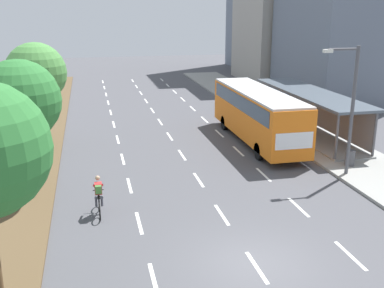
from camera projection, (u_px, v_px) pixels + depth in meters
The scene contains 15 objects.
ground_plane at pixel (254, 263), 15.84m from camera, with size 140.00×140.00×0.00m, color #4C4C51.
median_strip at pixel (46, 130), 32.78m from camera, with size 2.60×52.00×0.12m, color brown.
sidewalk_right at pixel (277, 117), 36.47m from camera, with size 4.50×52.00×0.15m, color gray.
lane_divider_left at pixel (116, 131), 32.57m from camera, with size 0.14×48.35×0.01m.
lane_divider_center at pixel (165, 129), 33.30m from camera, with size 0.14×48.35×0.01m.
lane_divider_right at pixel (211, 126), 34.04m from camera, with size 0.14×48.35×0.01m.
bus_shelter at pixel (313, 108), 31.15m from camera, with size 2.90×12.40×2.86m.
bus at pixel (257, 111), 29.50m from camera, with size 2.54×11.29×3.37m.
cyclist at pixel (99, 197), 19.33m from camera, with size 0.46×1.82×1.71m.
median_tree_second at pixel (19, 101), 19.88m from camera, with size 3.57×3.57×6.22m.
median_tree_third at pixel (36, 73), 27.25m from camera, with size 3.57×3.57×6.37m.
streetlight at pixel (350, 103), 22.87m from camera, with size 1.91×0.24×6.50m.
trash_bin at pixel (350, 158), 25.08m from camera, with size 0.52×0.52×0.85m, color #4C4C51.
building_near_right at pixel (336, 26), 43.08m from camera, with size 7.72×12.07×13.40m, color slate.
building_mid_right at pixel (289, 11), 53.68m from camera, with size 10.57×10.38×15.92m, color #A39E93.
Camera 1 is at (-5.16, -13.21, 8.43)m, focal length 43.26 mm.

